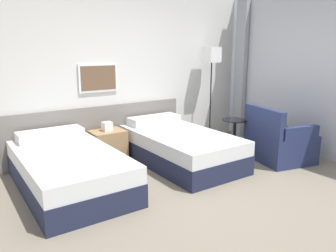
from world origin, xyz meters
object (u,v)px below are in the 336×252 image
object	(u,v)px
armchair	(278,143)
bed_near_door	(69,169)
bed_near_window	(179,147)
nightstand	(108,145)
side_table	(234,130)
floor_lamp	(212,62)

from	to	relation	value
armchair	bed_near_door	bearing A→B (deg)	88.99
bed_near_window	nightstand	bearing A→B (deg)	139.83
bed_near_door	side_table	xyz separation A→B (m)	(2.75, -0.17, 0.16)
bed_near_window	side_table	bearing A→B (deg)	-9.29
armchair	floor_lamp	bearing A→B (deg)	17.61
side_table	armchair	world-z (taller)	armchair
bed_near_door	floor_lamp	xyz separation A→B (m)	(2.98, 0.71, 1.25)
nightstand	floor_lamp	distance (m)	2.46
bed_near_door	nightstand	xyz separation A→B (m)	(0.87, 0.73, -0.00)
side_table	bed_near_door	bearing A→B (deg)	176.53
bed_near_door	nightstand	size ratio (longest dim) A/B	3.20
bed_near_window	armchair	distance (m)	1.57
armchair	bed_near_window	bearing A→B (deg)	73.10
floor_lamp	side_table	bearing A→B (deg)	-104.76
bed_near_window	armchair	size ratio (longest dim) A/B	1.93
floor_lamp	side_table	size ratio (longest dim) A/B	2.97
nightstand	floor_lamp	xyz separation A→B (m)	(2.11, -0.02, 1.25)
floor_lamp	armchair	distance (m)	1.94
nightstand	side_table	bearing A→B (deg)	-25.48
nightstand	bed_near_window	bearing A→B (deg)	-40.17
bed_near_window	side_table	distance (m)	1.04
floor_lamp	side_table	distance (m)	1.42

